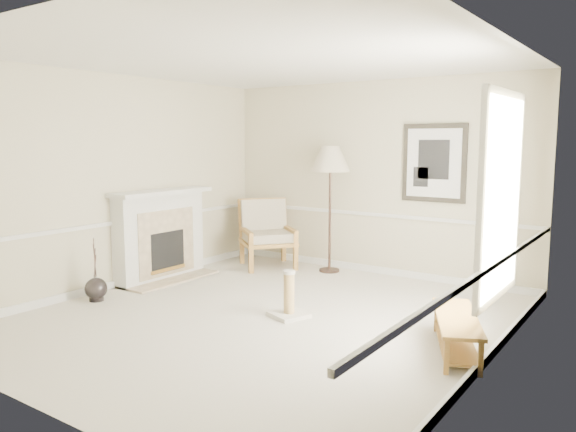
% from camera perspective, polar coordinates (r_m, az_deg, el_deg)
% --- Properties ---
extents(ground, '(5.50, 5.50, 0.00)m').
position_cam_1_polar(ground, '(6.55, -2.45, -10.25)').
color(ground, silver).
rests_on(ground, ground).
extents(room, '(5.04, 5.54, 2.92)m').
position_cam_1_polar(room, '(6.21, -1.09, 6.31)').
color(room, beige).
rests_on(room, ground).
extents(fireplace, '(0.64, 1.64, 1.31)m').
position_cam_1_polar(fireplace, '(8.38, -12.81, -1.95)').
color(fireplace, white).
rests_on(fireplace, ground).
extents(floor_vase, '(0.28, 0.28, 0.82)m').
position_cam_1_polar(floor_vase, '(7.54, -18.92, -7.06)').
color(floor_vase, black).
rests_on(floor_vase, ground).
extents(armchair, '(1.18, 1.17, 1.07)m').
position_cam_1_polar(armchair, '(9.07, -2.23, -1.45)').
color(armchair, '#A97836').
rests_on(armchair, ground).
extents(floor_lamp, '(0.76, 0.76, 1.93)m').
position_cam_1_polar(floor_lamp, '(8.54, 4.33, 5.44)').
color(floor_lamp, black).
rests_on(floor_lamp, ground).
extents(bench, '(0.85, 1.28, 0.35)m').
position_cam_1_polar(bench, '(5.70, 16.74, -10.83)').
color(bench, '#A97836').
rests_on(bench, ground).
extents(scratching_post, '(0.49, 0.49, 0.54)m').
position_cam_1_polar(scratching_post, '(6.51, 0.10, -8.76)').
color(scratching_post, silver).
rests_on(scratching_post, ground).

